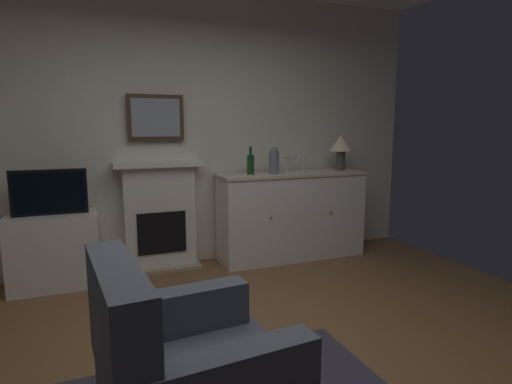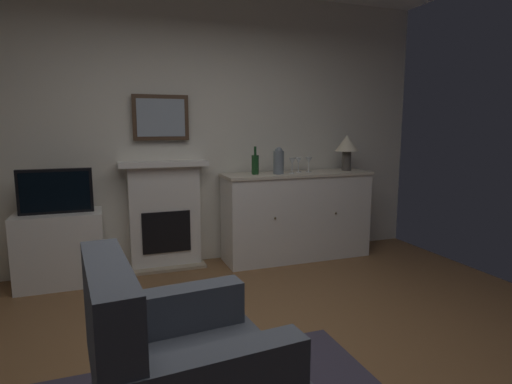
{
  "view_description": "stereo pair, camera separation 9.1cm",
  "coord_description": "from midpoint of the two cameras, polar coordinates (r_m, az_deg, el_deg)",
  "views": [
    {
      "loc": [
        -0.91,
        -2.06,
        1.45
      ],
      "look_at": [
        0.14,
        0.58,
        1.0
      ],
      "focal_mm": 29.37,
      "sensor_mm": 36.0,
      "label": 1
    },
    {
      "loc": [
        -0.82,
        -2.09,
        1.45
      ],
      "look_at": [
        0.14,
        0.58,
        1.0
      ],
      "focal_mm": 29.37,
      "sensor_mm": 36.0,
      "label": 2
    }
  ],
  "objects": [
    {
      "name": "ground_plane",
      "position": [
        2.7,
        0.85,
        -24.73
      ],
      "size": [
        5.38,
        4.64,
        0.1
      ],
      "primitive_type": "cube",
      "color": "brown",
      "rests_on": "ground"
    },
    {
      "name": "vase_decorative",
      "position": [
        4.39,
        1.86,
        4.29
      ],
      "size": [
        0.11,
        0.11,
        0.28
      ],
      "color": "slate",
      "rests_on": "sideboard_cabinet"
    },
    {
      "name": "wine_glass_left",
      "position": [
        4.47,
        3.7,
        4.12
      ],
      "size": [
        0.07,
        0.07,
        0.16
      ],
      "color": "silver",
      "rests_on": "sideboard_cabinet"
    },
    {
      "name": "tv_cabinet",
      "position": [
        4.24,
        -26.34,
        -7.17
      ],
      "size": [
        0.75,
        0.42,
        0.67
      ],
      "color": "white",
      "rests_on": "ground_plane"
    },
    {
      "name": "wine_glass_right",
      "position": [
        4.6,
        5.94,
        4.24
      ],
      "size": [
        0.07,
        0.07,
        0.16
      ],
      "color": "silver",
      "rests_on": "sideboard_cabinet"
    },
    {
      "name": "armchair",
      "position": [
        2.0,
        -10.92,
        -23.37
      ],
      "size": [
        0.87,
        0.84,
        0.92
      ],
      "color": "#474C56",
      "rests_on": "ground_plane"
    },
    {
      "name": "tv_set",
      "position": [
        4.11,
        -26.88,
        -0.03
      ],
      "size": [
        0.62,
        0.07,
        0.4
      ],
      "color": "black",
      "rests_on": "tv_cabinet"
    },
    {
      "name": "table_lamp",
      "position": [
        4.83,
        10.97,
        6.22
      ],
      "size": [
        0.26,
        0.26,
        0.4
      ],
      "color": "#4C4742",
      "rests_on": "sideboard_cabinet"
    },
    {
      "name": "fireplace_unit",
      "position": [
        4.37,
        -13.53,
        -3.15
      ],
      "size": [
        0.87,
        0.3,
        1.1
      ],
      "color": "white",
      "rests_on": "ground_plane"
    },
    {
      "name": "sideboard_cabinet",
      "position": [
        4.63,
        4.31,
        -3.17
      ],
      "size": [
        1.63,
        0.49,
        0.95
      ],
      "color": "white",
      "rests_on": "ground_plane"
    },
    {
      "name": "wine_glass_center",
      "position": [
        4.58,
        4.54,
        4.24
      ],
      "size": [
        0.07,
        0.07,
        0.16
      ],
      "color": "silver",
      "rests_on": "sideboard_cabinet"
    },
    {
      "name": "framed_picture",
      "position": [
        4.32,
        -14.1,
        9.8
      ],
      "size": [
        0.55,
        0.04,
        0.45
      ],
      "color": "#473323"
    },
    {
      "name": "wine_bottle",
      "position": [
        4.35,
        -1.35,
        3.82
      ],
      "size": [
        0.08,
        0.08,
        0.29
      ],
      "color": "#193F1E",
      "rests_on": "sideboard_cabinet"
    },
    {
      "name": "wall_rear",
      "position": [
        4.45,
        -10.66,
        8.31
      ],
      "size": [
        5.38,
        0.06,
        2.81
      ],
      "primitive_type": "cube",
      "color": "silver",
      "rests_on": "ground_plane"
    }
  ]
}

